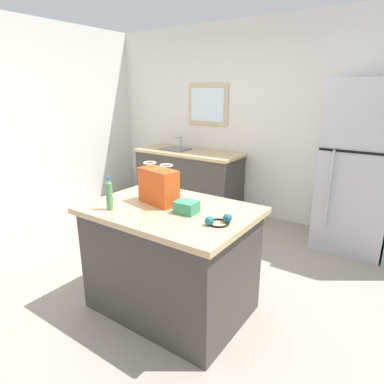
# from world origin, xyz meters

# --- Properties ---
(ground) EXTENTS (6.49, 6.49, 0.00)m
(ground) POSITION_xyz_m (0.00, 0.00, 0.00)
(ground) COLOR #9E9384
(back_wall) EXTENTS (5.41, 0.13, 2.66)m
(back_wall) POSITION_xyz_m (-0.02, 2.25, 1.33)
(back_wall) COLOR silver
(back_wall) RESTS_ON ground
(left_wall) EXTENTS (0.10, 4.49, 2.66)m
(left_wall) POSITION_xyz_m (-2.70, 0.00, 1.33)
(left_wall) COLOR silver
(left_wall) RESTS_ON ground
(kitchen_island) EXTENTS (1.28, 0.90, 0.89)m
(kitchen_island) POSITION_xyz_m (0.17, -0.24, 0.45)
(kitchen_island) COLOR #423D38
(kitchen_island) RESTS_ON ground
(refrigerator) EXTENTS (0.73, 0.70, 1.87)m
(refrigerator) POSITION_xyz_m (1.16, 1.84, 0.94)
(refrigerator) COLOR #B7B7BC
(refrigerator) RESTS_ON ground
(sink_counter) EXTENTS (1.63, 0.64, 1.07)m
(sink_counter) POSITION_xyz_m (-1.16, 1.87, 0.45)
(sink_counter) COLOR #423D38
(sink_counter) RESTS_ON ground
(shopping_bag) EXTENTS (0.35, 0.21, 0.33)m
(shopping_bag) POSITION_xyz_m (0.03, -0.21, 1.03)
(shopping_bag) COLOR #DB511E
(shopping_bag) RESTS_ON kitchen_island
(small_box) EXTENTS (0.16, 0.14, 0.09)m
(small_box) POSITION_xyz_m (0.34, -0.25, 0.93)
(small_box) COLOR #388E66
(small_box) RESTS_ON kitchen_island
(bottle) EXTENTS (0.05, 0.05, 0.26)m
(bottle) POSITION_xyz_m (-0.18, -0.53, 1.00)
(bottle) COLOR #4C9956
(bottle) RESTS_ON kitchen_island
(ear_defenders) EXTENTS (0.21, 0.21, 0.06)m
(ear_defenders) POSITION_xyz_m (0.64, -0.30, 0.91)
(ear_defenders) COLOR black
(ear_defenders) RESTS_ON kitchen_island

